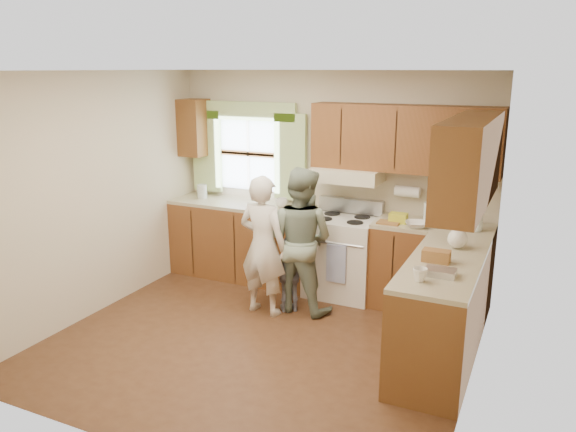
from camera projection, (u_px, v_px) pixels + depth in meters
The scene contains 6 objects.
room at pixel (259, 214), 5.03m from camera, with size 3.80×3.80×3.80m.
kitchen_fixtures at pixel (360, 235), 5.82m from camera, with size 3.80×2.25×2.15m.
stove at pixel (343, 255), 6.36m from camera, with size 0.76×0.67×1.07m.
woman_left at pixel (263, 246), 5.80m from camera, with size 0.54×0.35×1.48m, color silver.
woman_right at pixel (300, 240), 5.88m from camera, with size 0.75×0.59×1.55m, color #284537.
child at pixel (290, 274), 5.92m from camera, with size 0.48×0.20×0.83m, color gray.
Camera 1 is at (2.29, -4.29, 2.52)m, focal length 35.00 mm.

